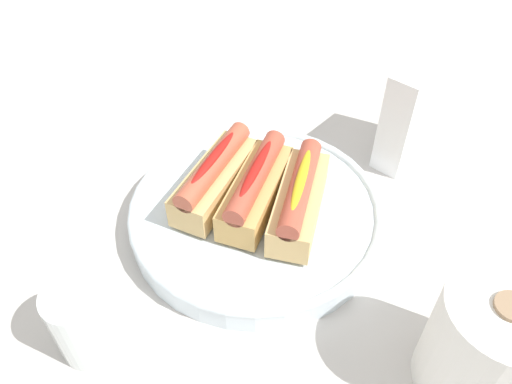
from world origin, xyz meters
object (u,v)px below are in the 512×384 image
object	(u,v)px
hotdog_back	(256,187)
water_glass	(86,321)
serving_bowl	(256,212)
hotdog_front	(215,177)
paper_towel_roll	(487,347)
hotdog_side	(299,199)
napkin_box	(412,114)

from	to	relation	value
hotdog_back	water_glass	world-z (taller)	hotdog_back
serving_bowl	hotdog_front	xyz separation A→B (m)	(0.01, -0.05, 0.04)
serving_bowl	paper_towel_roll	xyz separation A→B (m)	(0.06, 0.29, 0.05)
hotdog_side	hotdog_back	bearing A→B (deg)	-76.78
water_glass	serving_bowl	bearing A→B (deg)	168.87
water_glass	napkin_box	size ratio (longest dim) A/B	0.60
hotdog_back	hotdog_side	bearing A→B (deg)	103.22
serving_bowl	paper_towel_roll	distance (m)	0.30
hotdog_back	napkin_box	world-z (taller)	napkin_box
hotdog_side	water_glass	world-z (taller)	hotdog_side
hotdog_side	serving_bowl	bearing A→B (deg)	-76.78
hotdog_back	hotdog_front	bearing A→B (deg)	-76.78
water_glass	hotdog_side	bearing A→B (deg)	158.17
hotdog_front	water_glass	bearing A→B (deg)	1.72
serving_bowl	hotdog_back	size ratio (longest dim) A/B	2.04
serving_bowl	hotdog_side	xyz separation A→B (m)	(-0.01, 0.05, 0.04)
hotdog_side	napkin_box	distance (m)	0.23
hotdog_back	hotdog_side	distance (m)	0.06
paper_towel_roll	napkin_box	distance (m)	0.35
serving_bowl	hotdog_back	distance (m)	0.04
hotdog_back	water_glass	size ratio (longest dim) A/B	1.75
serving_bowl	water_glass	bearing A→B (deg)	-11.13
paper_towel_roll	hotdog_front	bearing A→B (deg)	-97.06
hotdog_side	napkin_box	world-z (taller)	napkin_box
hotdog_back	paper_towel_roll	bearing A→B (deg)	79.30
napkin_box	hotdog_side	bearing A→B (deg)	-4.90
hotdog_front	hotdog_side	distance (m)	0.11
napkin_box	paper_towel_roll	bearing A→B (deg)	40.83
serving_bowl	hotdog_front	distance (m)	0.07
hotdog_back	paper_towel_roll	distance (m)	0.30
serving_bowl	napkin_box	bearing A→B (deg)	156.28
hotdog_front	hotdog_back	bearing A→B (deg)	103.22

